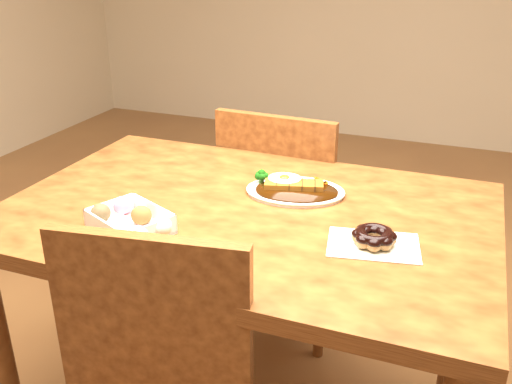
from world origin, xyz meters
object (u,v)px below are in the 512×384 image
(table, at_px, (247,243))
(chair_far, at_px, (287,215))
(donut_box, at_px, (130,221))
(pon_de_ring, at_px, (374,237))
(katsu_curry_plate, at_px, (294,189))

(table, bearing_deg, chair_far, 96.86)
(table, xyz_separation_m, donut_box, (-0.20, -0.21, 0.12))
(pon_de_ring, bearing_deg, katsu_curry_plate, 140.05)
(chair_far, xyz_separation_m, donut_box, (-0.14, -0.74, 0.30))
(chair_far, bearing_deg, table, 99.78)
(table, xyz_separation_m, pon_de_ring, (0.33, -0.08, 0.12))
(table, relative_size, donut_box, 5.58)
(chair_far, height_order, pon_de_ring, chair_far)
(table, relative_size, chair_far, 1.38)
(chair_far, xyz_separation_m, pon_de_ring, (0.39, -0.61, 0.29))
(katsu_curry_plate, xyz_separation_m, donut_box, (-0.28, -0.34, 0.01))
(chair_far, relative_size, donut_box, 4.04)
(table, bearing_deg, pon_de_ring, -13.18)
(chair_far, height_order, donut_box, chair_far)
(donut_box, bearing_deg, table, 45.44)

